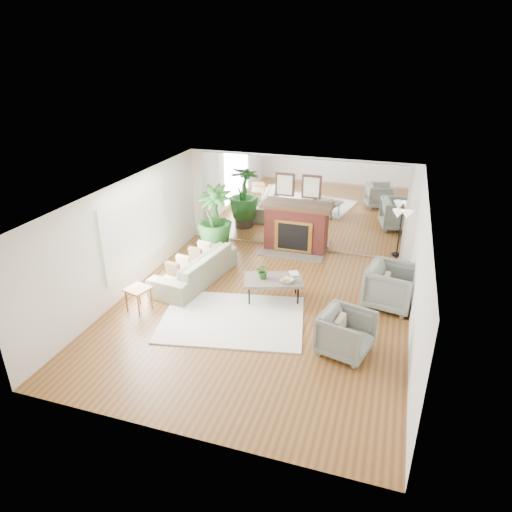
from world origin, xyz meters
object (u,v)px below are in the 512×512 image
(armchair_back, at_px, (391,287))
(potted_ficus, at_px, (214,220))
(armchair_front, at_px, (346,333))
(coffee_table, at_px, (273,280))
(sofa, at_px, (195,267))
(side_table, at_px, (138,292))
(floor_lamp, at_px, (402,219))
(fireplace, at_px, (295,228))

(armchair_back, height_order, potted_ficus, potted_ficus)
(armchair_back, distance_m, armchair_front, 2.04)
(coffee_table, bearing_deg, sofa, 172.21)
(sofa, xyz_separation_m, side_table, (-0.57, -1.53, 0.07))
(coffee_table, bearing_deg, armchair_back, 11.29)
(sofa, relative_size, armchair_back, 2.41)
(sofa, relative_size, side_table, 4.41)
(coffee_table, distance_m, side_table, 2.83)
(coffee_table, height_order, potted_ficus, potted_ficus)
(armchair_back, distance_m, potted_ficus, 4.67)
(floor_lamp, bearing_deg, armchair_back, -91.51)
(coffee_table, height_order, side_table, side_table)
(armchair_front, xyz_separation_m, floor_lamp, (0.74, 3.95, 0.85))
(armchair_front, relative_size, side_table, 1.60)
(fireplace, bearing_deg, side_table, -121.09)
(coffee_table, height_order, armchair_back, armchair_back)
(side_table, bearing_deg, coffee_table, 26.57)
(potted_ficus, bearing_deg, fireplace, 26.42)
(armchair_front, height_order, side_table, armchair_front)
(side_table, bearing_deg, fireplace, 58.91)
(fireplace, bearing_deg, coffee_table, -86.64)
(fireplace, xyz_separation_m, armchair_front, (1.90, -4.11, -0.26))
(armchair_back, relative_size, armchair_front, 1.14)
(fireplace, distance_m, floor_lamp, 2.70)
(fireplace, distance_m, potted_ficus, 2.14)
(fireplace, height_order, armchair_front, fireplace)
(fireplace, height_order, potted_ficus, fireplace)
(sofa, height_order, floor_lamp, floor_lamp)
(fireplace, distance_m, side_table, 4.60)
(fireplace, xyz_separation_m, potted_ficus, (-1.89, -0.94, 0.34))
(fireplace, distance_m, sofa, 3.02)
(side_table, bearing_deg, armchair_back, 19.45)
(side_table, bearing_deg, floor_lamp, 37.04)
(armchair_back, relative_size, side_table, 1.83)
(coffee_table, relative_size, floor_lamp, 0.96)
(armchair_back, distance_m, side_table, 5.25)
(side_table, distance_m, floor_lamp, 6.32)
(coffee_table, height_order, armchair_front, armchair_front)
(fireplace, xyz_separation_m, armchair_back, (2.58, -2.19, -0.21))
(armchair_front, bearing_deg, floor_lamp, 4.29)
(sofa, distance_m, armchair_front, 4.07)
(fireplace, distance_m, armchair_front, 4.54)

